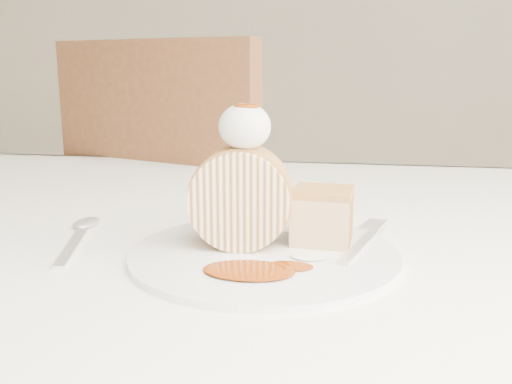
# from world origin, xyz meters

# --- Properties ---
(table) EXTENTS (1.40, 0.90, 0.75)m
(table) POSITION_xyz_m (0.00, 0.20, 0.66)
(table) COLOR white
(table) RESTS_ON ground
(chair_far) EXTENTS (0.59, 0.59, 0.98)m
(chair_far) POSITION_xyz_m (-0.27, 0.74, 0.56)
(chair_far) COLOR brown
(chair_far) RESTS_ON ground
(plate) EXTENTS (0.28, 0.28, 0.01)m
(plate) POSITION_xyz_m (-0.00, 0.08, 0.75)
(plate) COLOR white
(plate) RESTS_ON table
(roulade_slice) EXTENTS (0.10, 0.06, 0.10)m
(roulade_slice) POSITION_xyz_m (-0.03, 0.09, 0.81)
(roulade_slice) COLOR #FFE0B1
(roulade_slice) RESTS_ON plate
(cake_chunk) EXTENTS (0.06, 0.06, 0.05)m
(cake_chunk) POSITION_xyz_m (0.05, 0.12, 0.78)
(cake_chunk) COLOR #BA8046
(cake_chunk) RESTS_ON plate
(whipped_cream) EXTENTS (0.05, 0.05, 0.05)m
(whipped_cream) POSITION_xyz_m (-0.03, 0.09, 0.88)
(whipped_cream) COLOR white
(whipped_cream) RESTS_ON roulade_slice
(caramel_drizzle) EXTENTS (0.03, 0.02, 0.01)m
(caramel_drizzle) POSITION_xyz_m (-0.02, 0.09, 0.90)
(caramel_drizzle) COLOR #782905
(caramel_drizzle) RESTS_ON whipped_cream
(caramel_pool) EXTENTS (0.09, 0.06, 0.00)m
(caramel_pool) POSITION_xyz_m (-0.01, 0.02, 0.76)
(caramel_pool) COLOR #782905
(caramel_pool) RESTS_ON plate
(fork) EXTENTS (0.06, 0.16, 0.00)m
(fork) POSITION_xyz_m (0.09, 0.10, 0.76)
(fork) COLOR silver
(fork) RESTS_ON plate
(spoon) EXTENTS (0.07, 0.16, 0.00)m
(spoon) POSITION_xyz_m (-0.21, 0.07, 0.75)
(spoon) COLOR silver
(spoon) RESTS_ON table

